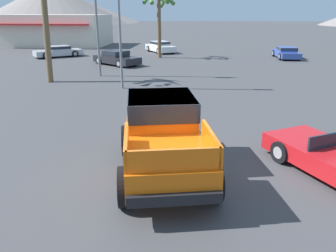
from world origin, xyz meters
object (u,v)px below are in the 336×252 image
object	(u,v)px
parked_car_silver	(58,51)
palm_tree_short	(159,6)
orange_pickup_truck	(163,131)
parked_car_blue	(286,52)
traffic_light_main	(114,11)
parked_car_dark	(116,58)
parked_car_white	(160,47)
street_lamp_post	(118,1)

from	to	relation	value
parked_car_silver	palm_tree_short	bearing A→B (deg)	-126.45
orange_pickup_truck	parked_car_blue	bearing A→B (deg)	58.15
parked_car_blue	traffic_light_main	world-z (taller)	traffic_light_main
orange_pickup_truck	parked_car_blue	distance (m)	25.98
orange_pickup_truck	palm_tree_short	distance (m)	24.04
parked_car_silver	traffic_light_main	distance (m)	13.15
parked_car_dark	parked_car_white	bearing A→B (deg)	-158.90
parked_car_white	orange_pickup_truck	bearing A→B (deg)	65.46
orange_pickup_truck	parked_car_silver	xyz separation A→B (m)	(-13.07, 23.17, -0.57)
parked_car_blue	traffic_light_main	distance (m)	17.80
traffic_light_main	street_lamp_post	size ratio (longest dim) A/B	0.78
orange_pickup_truck	parked_car_dark	world-z (taller)	orange_pickup_truck
traffic_light_main	parked_car_white	bearing A→B (deg)	85.33
street_lamp_post	orange_pickup_truck	bearing A→B (deg)	-70.45
orange_pickup_truck	palm_tree_short	size ratio (longest dim) A/B	0.81
parked_car_silver	parked_car_blue	world-z (taller)	same
parked_car_white	street_lamp_post	size ratio (longest dim) A/B	0.59
parked_car_silver	parked_car_dark	bearing A→B (deg)	-161.29
traffic_light_main	street_lamp_post	xyz separation A→B (m)	(1.21, -3.62, 0.46)
orange_pickup_truck	street_lamp_post	size ratio (longest dim) A/B	0.64
traffic_light_main	parked_car_dark	bearing A→B (deg)	104.75
parked_car_blue	parked_car_dark	bearing A→B (deg)	-160.46
palm_tree_short	parked_car_silver	bearing A→B (deg)	-177.70
orange_pickup_truck	parked_car_white	bearing A→B (deg)	85.58
parked_car_blue	palm_tree_short	world-z (taller)	palm_tree_short
orange_pickup_truck	street_lamp_post	distance (m)	11.25
street_lamp_post	palm_tree_short	world-z (taller)	street_lamp_post
parked_car_white	palm_tree_short	distance (m)	6.07
parked_car_white	parked_car_blue	xyz separation A→B (m)	(12.53, -3.62, -0.06)
orange_pickup_truck	traffic_light_main	bearing A→B (deg)	97.53
parked_car_blue	parked_car_dark	size ratio (longest dim) A/B	0.98
street_lamp_post	parked_car_blue	bearing A→B (deg)	48.99
parked_car_dark	parked_car_silver	bearing A→B (deg)	-86.32
palm_tree_short	orange_pickup_truck	bearing A→B (deg)	-82.43
palm_tree_short	street_lamp_post	bearing A→B (deg)	-91.84
street_lamp_post	parked_car_white	bearing A→B (deg)	90.13
parked_car_silver	parked_car_white	distance (m)	10.63
parked_car_blue	street_lamp_post	world-z (taller)	street_lamp_post
street_lamp_post	palm_tree_short	size ratio (longest dim) A/B	1.26
orange_pickup_truck	palm_tree_short	bearing A→B (deg)	85.81
parked_car_white	street_lamp_post	distance (m)	18.45
parked_car_silver	parked_car_blue	distance (m)	22.03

